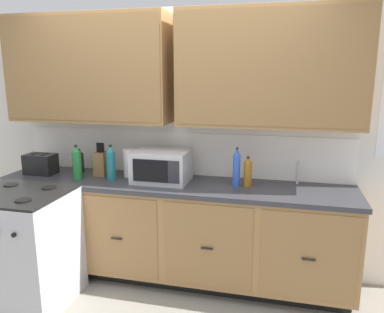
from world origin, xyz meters
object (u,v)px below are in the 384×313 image
Objects in this scene: stove_range at (23,248)px; bottle_teal at (111,163)px; microwave at (161,166)px; paper_towel_roll at (130,163)px; bottle_green at (77,163)px; bottle_amber at (248,172)px; toaster at (41,164)px; bottle_dark at (80,161)px; knife_block at (102,163)px; bottle_blue at (237,168)px.

bottle_teal is (0.53, 0.59, 0.60)m from stove_range.
stove_range is at bearing -146.90° from microwave.
bottle_teal is at bearing -131.56° from paper_towel_roll.
bottle_amber is at bearing 5.22° from bottle_green.
toaster is 1.08× the size of bottle_amber.
stove_range is 4.16× the size of bottle_dark.
knife_block is (-0.61, 0.07, -0.02)m from microwave.
microwave is (0.99, 0.64, 0.59)m from stove_range.
bottle_blue reaches higher than paper_towel_roll.
paper_towel_roll is at bearing -3.91° from bottle_dark.
bottle_green reaches higher than microwave.
bottle_dark is at bearing 81.72° from stove_range.
microwave reaches higher than paper_towel_roll.
toaster is at bearing 177.83° from bottle_teal.
knife_block is at bearing 62.24° from stove_range.
bottle_amber is (1.36, -0.04, 0.01)m from knife_block.
toaster is at bearing -179.05° from microwave.
bottle_blue reaches higher than bottle_amber.
bottle_teal reaches higher than bottle_green.
bottle_blue is (0.66, 0.00, 0.02)m from microwave.
microwave is 1.53× the size of bottle_green.
paper_towel_roll is at bearing 175.10° from bottle_blue.
stove_range is 0.83m from bottle_green.
stove_range is at bearing -70.91° from toaster.
bottle_green is at bearing -175.41° from bottle_blue.
knife_block is 1.28m from bottle_blue.
bottle_green is (-0.15, -0.18, 0.04)m from knife_block.
bottle_dark is at bearing 157.24° from bottle_teal.
microwave is 0.62m from knife_block.
knife_block is at bearing 177.05° from bottle_blue.
bottle_blue reaches higher than bottle_green.
toaster is at bearing -155.98° from bottle_dark.
stove_range is 3.68× the size of bottle_amber.
knife_block is at bearing 8.58° from toaster.
knife_block is 0.92× the size of bottle_blue.
bottle_amber is (1.21, 0.08, -0.03)m from bottle_teal.
paper_towel_roll is 0.82× the size of bottle_teal.
bottle_teal reaches higher than bottle_amber.
bottle_green is at bearing -129.88° from knife_block.
stove_range is at bearing -98.28° from bottle_dark.
bottle_blue reaches higher than bottle_dark.
bottle_green is (-0.76, -0.11, 0.01)m from microwave.
bottle_dark is (-0.54, 0.04, -0.02)m from paper_towel_roll.
bottle_green is at bearing -64.62° from bottle_dark.
bottle_teal is 0.31m from bottle_green.
knife_block reaches higher than paper_towel_roll.
bottle_teal is at bearing -177.37° from bottle_blue.
bottle_amber is at bearing -1.73° from knife_block.
bottle_teal is at bearing -2.17° from toaster.
stove_range is at bearing -112.86° from bottle_green.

